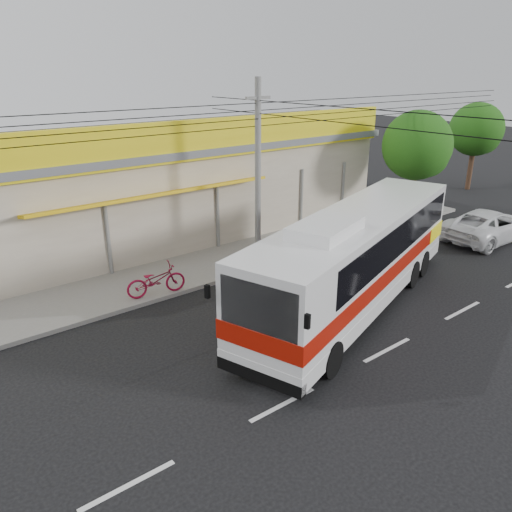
{
  "coord_description": "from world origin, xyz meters",
  "views": [
    {
      "loc": [
        -10.7,
        -9.91,
        7.63
      ],
      "look_at": [
        -1.26,
        2.0,
        1.86
      ],
      "focal_mm": 35.0,
      "sensor_mm": 36.0,
      "label": 1
    }
  ],
  "objects_px": {
    "motorbike_red": "(156,280)",
    "tree_far": "(478,131)",
    "white_car": "(489,225)",
    "utility_pole": "(258,113)",
    "coach_bus": "(359,252)",
    "tree_near": "(419,148)"
  },
  "relations": [
    {
      "from": "utility_pole",
      "to": "tree_near",
      "type": "distance_m",
      "value": 10.4
    },
    {
      "from": "motorbike_red",
      "to": "white_car",
      "type": "relative_size",
      "value": 0.4
    },
    {
      "from": "coach_bus",
      "to": "tree_near",
      "type": "xyz_separation_m",
      "value": [
        9.79,
        4.71,
        1.92
      ]
    },
    {
      "from": "motorbike_red",
      "to": "tree_far",
      "type": "xyz_separation_m",
      "value": [
        24.31,
        2.18,
        3.08
      ]
    },
    {
      "from": "motorbike_red",
      "to": "white_car",
      "type": "bearing_deg",
      "value": -94.31
    },
    {
      "from": "motorbike_red",
      "to": "tree_near",
      "type": "height_order",
      "value": "tree_near"
    },
    {
      "from": "motorbike_red",
      "to": "utility_pole",
      "type": "height_order",
      "value": "utility_pole"
    },
    {
      "from": "utility_pole",
      "to": "motorbike_red",
      "type": "bearing_deg",
      "value": -177.6
    },
    {
      "from": "motorbike_red",
      "to": "tree_far",
      "type": "height_order",
      "value": "tree_far"
    },
    {
      "from": "tree_near",
      "to": "utility_pole",
      "type": "bearing_deg",
      "value": 179.15
    },
    {
      "from": "utility_pole",
      "to": "tree_near",
      "type": "xyz_separation_m",
      "value": [
        10.17,
        -0.15,
        -2.17
      ]
    },
    {
      "from": "coach_bus",
      "to": "tree_far",
      "type": "bearing_deg",
      "value": 1.58
    },
    {
      "from": "white_car",
      "to": "utility_pole",
      "type": "relative_size",
      "value": 0.15
    },
    {
      "from": "motorbike_red",
      "to": "tree_near",
      "type": "relative_size",
      "value": 0.36
    },
    {
      "from": "coach_bus",
      "to": "utility_pole",
      "type": "height_order",
      "value": "utility_pole"
    },
    {
      "from": "motorbike_red",
      "to": "tree_far",
      "type": "relative_size",
      "value": 0.37
    },
    {
      "from": "white_car",
      "to": "utility_pole",
      "type": "height_order",
      "value": "utility_pole"
    },
    {
      "from": "motorbike_red",
      "to": "coach_bus",
      "type": "bearing_deg",
      "value": -122.4
    },
    {
      "from": "white_car",
      "to": "motorbike_red",
      "type": "bearing_deg",
      "value": 77.52
    },
    {
      "from": "motorbike_red",
      "to": "utility_pole",
      "type": "relative_size",
      "value": 0.06
    },
    {
      "from": "coach_bus",
      "to": "tree_near",
      "type": "distance_m",
      "value": 11.03
    },
    {
      "from": "utility_pole",
      "to": "tree_far",
      "type": "xyz_separation_m",
      "value": [
        19.63,
        1.98,
        -2.25
      ]
    }
  ]
}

